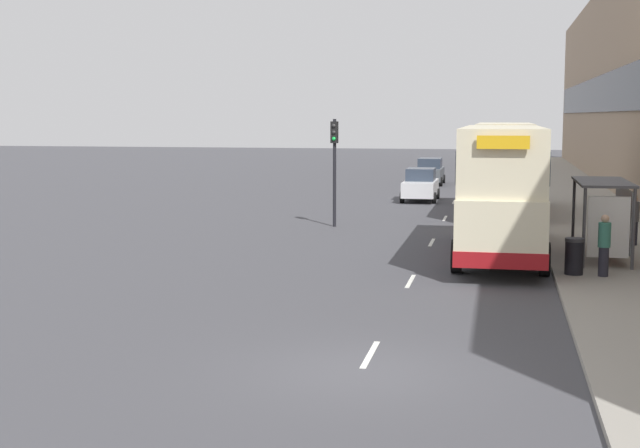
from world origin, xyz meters
The scene contains 22 objects.
ground_plane centered at (0.00, 0.00, 0.00)m, with size 220.00×220.00×0.00m, color #424247.
pavement centered at (6.50, 38.50, 0.07)m, with size 5.00×93.00×0.14m.
lane_mark_0 centered at (0.00, 1.21, 0.01)m, with size 0.12×2.00×0.01m.
lane_mark_1 centered at (0.00, 9.12, 0.01)m, with size 0.12×2.00×0.01m.
lane_mark_2 centered at (0.00, 17.04, 0.01)m, with size 0.12×2.00×0.01m.
lane_mark_3 centered at (0.00, 24.96, 0.01)m, with size 0.12×2.00×0.01m.
lane_mark_4 centered at (0.00, 32.88, 0.01)m, with size 0.12×2.00×0.01m.
lane_mark_5 centered at (0.00, 40.80, 0.01)m, with size 0.12×2.00×0.01m.
lane_mark_6 centered at (0.00, 48.71, 0.01)m, with size 0.12×2.00×0.01m.
lane_mark_7 centered at (0.00, 56.63, 0.01)m, with size 0.12×2.00×0.01m.
lane_mark_8 centered at (0.00, 64.55, 0.01)m, with size 0.12×2.00×0.01m.
bus_shelter centered at (5.77, 13.21, 1.88)m, with size 1.60×4.20×2.48m.
double_decker_bus_near centered at (2.47, 14.05, 2.28)m, with size 2.85×10.61×4.30m.
double_decker_bus_ahead centered at (2.59, 27.24, 2.28)m, with size 2.85×10.19×4.30m.
car_0 centered at (-1.85, 33.16, 0.88)m, with size 1.92×4.14×1.79m.
car_1 centered at (2.55, 63.16, 0.88)m, with size 2.07×4.34×1.78m.
car_2 centered at (-2.27, 45.04, 0.88)m, with size 1.92×4.51×1.78m.
car_3 centered at (2.17, 48.36, 0.86)m, with size 2.00×3.84×1.75m.
pedestrian_at_shelter centered at (5.34, 10.26, 1.04)m, with size 0.35×0.35×1.76m.
pedestrian_1 centered at (7.05, 16.85, 1.04)m, with size 0.35×0.35×1.75m.
litter_bin centered at (4.55, 10.41, 0.67)m, with size 0.55×0.55×1.05m.
traffic_light_far_kerb centered at (-4.40, 20.99, 3.06)m, with size 0.30×0.32×4.52m.
Camera 1 is at (2.41, -15.68, 4.66)m, focal length 50.00 mm.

